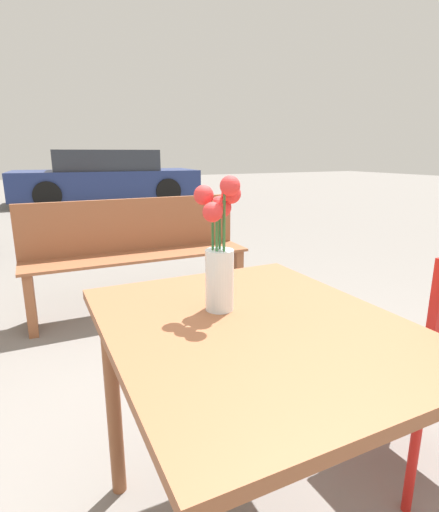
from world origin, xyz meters
TOP-DOWN VIEW (x-y plane):
  - table_front at (0.00, 0.00)m, footprint 0.77×0.93m
  - flower_vase at (-0.04, 0.12)m, footprint 0.13×0.13m
  - cafe_chair at (0.72, -0.04)m, footprint 0.40×0.40m
  - bench_near at (0.25, 2.08)m, footprint 1.66×0.41m
  - parked_car at (1.50, 9.32)m, footprint 4.47×2.23m

SIDE VIEW (x-z plane):
  - bench_near at x=0.25m, z-range 0.04..0.89m
  - cafe_chair at x=0.72m, z-range 0.07..0.97m
  - parked_car at x=1.50m, z-range -0.03..1.23m
  - table_front at x=0.00m, z-range 0.26..1.02m
  - flower_vase at x=-0.04m, z-range 0.72..1.10m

